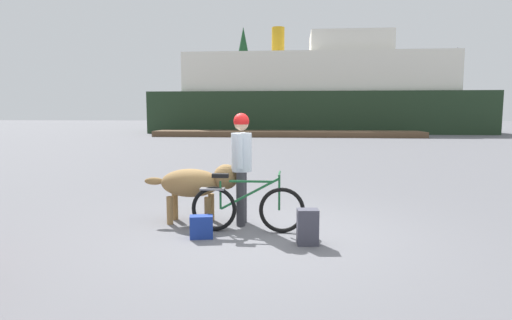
% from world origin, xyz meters
% --- Properties ---
extents(ground_plane, '(160.00, 160.00, 0.00)m').
position_xyz_m(ground_plane, '(0.00, 0.00, 0.00)').
color(ground_plane, slate).
extents(bicycle, '(1.68, 0.44, 0.89)m').
position_xyz_m(bicycle, '(-0.27, 0.09, 0.37)').
color(bicycle, black).
rests_on(bicycle, ground_plane).
extents(person_cyclist, '(0.32, 0.53, 1.75)m').
position_xyz_m(person_cyclist, '(-0.40, 0.53, 1.06)').
color(person_cyclist, '#333338').
rests_on(person_cyclist, ground_plane).
extents(dog, '(1.52, 0.53, 0.95)m').
position_xyz_m(dog, '(-1.12, 0.56, 0.64)').
color(dog, olive).
rests_on(dog, ground_plane).
extents(backpack, '(0.30, 0.23, 0.48)m').
position_xyz_m(backpack, '(0.61, -0.44, 0.24)').
color(backpack, '#3F3F4C').
rests_on(backpack, ground_plane).
extents(handbag_pannier, '(0.35, 0.24, 0.32)m').
position_xyz_m(handbag_pannier, '(-0.87, -0.28, 0.16)').
color(handbag_pannier, navy).
rests_on(handbag_pannier, ground_plane).
extents(dock_pier, '(19.11, 2.76, 0.40)m').
position_xyz_m(dock_pier, '(-0.09, 24.75, 0.20)').
color(dock_pier, brown).
rests_on(dock_pier, ground_plane).
extents(ferry_boat, '(27.72, 7.63, 9.01)m').
position_xyz_m(ferry_boat, '(2.43, 31.64, 3.20)').
color(ferry_boat, '#1E331E').
rests_on(ferry_boat, ground_plane).
extents(sailboat_moored, '(7.30, 2.04, 7.13)m').
position_xyz_m(sailboat_moored, '(13.95, 31.58, 0.49)').
color(sailboat_moored, silver).
rests_on(sailboat_moored, ground_plane).
extents(pine_tree_far_left, '(3.86, 3.86, 12.36)m').
position_xyz_m(pine_tree_far_left, '(-6.02, 48.27, 7.48)').
color(pine_tree_far_left, '#4C331E').
rests_on(pine_tree_far_left, ground_plane).
extents(pine_tree_center, '(4.24, 4.24, 8.88)m').
position_xyz_m(pine_tree_center, '(4.63, 48.39, 5.58)').
color(pine_tree_center, '#4C331E').
rests_on(pine_tree_center, ground_plane).
extents(pine_tree_far_right, '(3.42, 3.42, 11.25)m').
position_xyz_m(pine_tree_far_right, '(7.86, 46.35, 6.79)').
color(pine_tree_far_right, '#4C331E').
rests_on(pine_tree_far_right, ground_plane).
extents(pine_tree_mid_back, '(2.80, 2.80, 9.29)m').
position_xyz_m(pine_tree_mid_back, '(6.70, 51.72, 6.06)').
color(pine_tree_mid_back, '#4C331E').
rests_on(pine_tree_mid_back, ground_plane).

